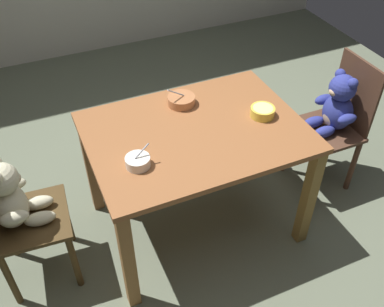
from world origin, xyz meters
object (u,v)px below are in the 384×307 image
at_px(teddy_chair_near_right, 336,112).
at_px(dining_table, 196,146).
at_px(porridge_bowl_yellow_near_right, 263,112).
at_px(teddy_chair_near_left, 12,205).
at_px(porridge_bowl_white_near_left, 138,161).
at_px(porridge_bowl_terracotta_far_center, 181,100).

bearing_deg(teddy_chair_near_right, dining_table, 1.40).
height_order(teddy_chair_near_right, porridge_bowl_yellow_near_right, teddy_chair_near_right).
bearing_deg(teddy_chair_near_left, porridge_bowl_yellow_near_right, 1.86).
bearing_deg(teddy_chair_near_left, porridge_bowl_white_near_left, -11.21).
relative_size(porridge_bowl_yellow_near_right, porridge_bowl_terracotta_far_center, 0.81).
xyz_separation_m(teddy_chair_near_left, porridge_bowl_yellow_near_right, (1.36, -0.05, 0.21)).
bearing_deg(dining_table, porridge_bowl_terracotta_far_center, 84.91).
relative_size(dining_table, porridge_bowl_white_near_left, 8.88).
relative_size(teddy_chair_near_right, teddy_chair_near_left, 0.95).
relative_size(teddy_chair_near_right, porridge_bowl_yellow_near_right, 6.59).
distance_m(porridge_bowl_white_near_left, porridge_bowl_terracotta_far_center, 0.55).
relative_size(dining_table, porridge_bowl_terracotta_far_center, 6.88).
distance_m(teddy_chair_near_left, porridge_bowl_yellow_near_right, 1.38).
relative_size(porridge_bowl_yellow_near_right, porridge_bowl_white_near_left, 1.05).
bearing_deg(teddy_chair_near_right, porridge_bowl_yellow_near_right, 5.23).
bearing_deg(teddy_chair_near_right, porridge_bowl_terracotta_far_center, -13.43).
height_order(dining_table, teddy_chair_near_left, teddy_chair_near_left).
bearing_deg(porridge_bowl_terracotta_far_center, dining_table, -95.09).
height_order(porridge_bowl_white_near_left, porridge_bowl_terracotta_far_center, porridge_bowl_terracotta_far_center).
bearing_deg(porridge_bowl_terracotta_far_center, teddy_chair_near_left, -167.18).
height_order(teddy_chair_near_left, porridge_bowl_terracotta_far_center, teddy_chair_near_left).
bearing_deg(dining_table, teddy_chair_near_right, 1.19).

